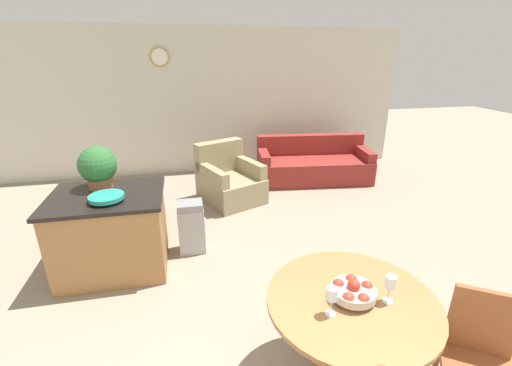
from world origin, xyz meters
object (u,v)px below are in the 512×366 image
Objects in this scene: dining_table at (350,320)px; teal_bowl at (106,197)px; dining_chair_near_right at (480,357)px; fruit_bowl at (353,291)px; potted_plant at (98,167)px; couch at (313,165)px; armchair at (229,182)px; wine_glass_right at (390,283)px; kitchen_island at (112,232)px; trash_bin at (191,227)px; wine_glass_left at (332,295)px.

dining_table is 3.33× the size of teal_bowl.
fruit_bowl reaches higher than dining_chair_near_right.
dining_chair_near_right is 3.65m from potted_plant.
armchair is at bearing -153.84° from couch.
wine_glass_right is 0.58× the size of teal_bowl.
dining_chair_near_right reaches higher than armchair.
fruit_bowl is at bearing 161.46° from wine_glass_right.
couch is at bearing 72.21° from dining_table.
kitchen_island is at bearing -138.46° from couch.
dining_table is 2.30m from trash_bin.
couch is (1.50, 4.17, -0.64)m from wine_glass_left.
trash_bin is at bearing 115.89° from dining_table.
fruit_bowl is at bearing -101.36° from couch.
trash_bin is at bearing -2.64° from potted_plant.
teal_bowl reaches higher than kitchen_island.
fruit_bowl is 2.65m from kitchen_island.
wine_glass_left is 0.30× the size of trash_bin.
wine_glass_right reaches higher than trash_bin.
armchair is at bearing 92.40° from wine_glass_left.
armchair is at bearing -41.47° from dining_chair_near_right.
kitchen_island is 2.21m from armchair.
teal_bowl is 1.07m from trash_bin.
dining_table is 5.77× the size of wine_glass_left.
wine_glass_left is at bearing -50.08° from kitchen_island.
fruit_bowl is at bearing -64.10° from trash_bin.
wine_glass_left is at bearing -69.64° from trash_bin.
potted_plant is at bearing 110.06° from kitchen_island.
wine_glass_left reaches higher than teal_bowl.
dining_table is at bearing 161.52° from wine_glass_right.
kitchen_island is (-1.84, 1.86, -0.39)m from fruit_bowl.
wine_glass_right is at bearing 1.85° from dining_chair_near_right.
wine_glass_right reaches higher than couch.
potted_plant reaches higher than teal_bowl.
teal_bowl reaches higher than trash_bin.
dining_table is 5.77× the size of wine_glass_right.
armchair is (-0.56, 3.55, -0.61)m from wine_glass_right.
wine_glass_right is 2.85m from kitchen_island.
fruit_bowl is at bearing -47.42° from potted_plant.
couch is at bearing 72.22° from fruit_bowl.
armchair is (0.65, 1.43, -0.01)m from trash_bin.
potted_plant is at bearing -9.90° from dining_chair_near_right.
potted_plant is at bearing 108.04° from teal_bowl.
teal_bowl is (-1.79, 1.69, 0.10)m from fruit_bowl.
teal_bowl is at bearing 136.65° from fruit_bowl.
kitchen_island is 0.52m from teal_bowl.
wine_glass_right is at bearing -18.48° from dining_table.
dining_chair_near_right is at bearing -43.19° from potted_plant.
wine_glass_left reaches higher than armchair.
dining_chair_near_right is (0.70, -0.37, -0.09)m from dining_table.
fruit_bowl is at bearing -107.45° from armchair.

